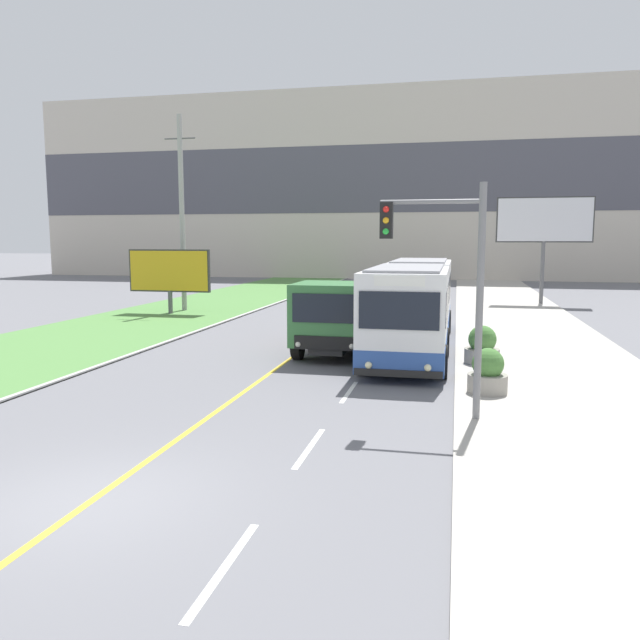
% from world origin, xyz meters
% --- Properties ---
extents(ground_plane, '(300.00, 300.00, 0.00)m').
position_xyz_m(ground_plane, '(0.00, 0.00, 0.00)').
color(ground_plane, slate).
extents(lane_marking_centre, '(2.88, 140.00, 0.01)m').
position_xyz_m(lane_marking_centre, '(0.41, 2.89, 0.00)').
color(lane_marking_centre, gold).
rests_on(lane_marking_centre, ground_plane).
extents(apartment_block_background, '(80.00, 8.04, 19.21)m').
position_xyz_m(apartment_block_background, '(0.00, 59.18, 9.61)').
color(apartment_block_background, beige).
rests_on(apartment_block_background, ground_plane).
extents(city_bus, '(2.66, 12.97, 3.19)m').
position_xyz_m(city_bus, '(3.96, 15.08, 1.62)').
color(city_bus, white).
rests_on(city_bus, ground_plane).
extents(dump_truck, '(2.60, 6.56, 2.60)m').
position_xyz_m(dump_truck, '(1.43, 12.94, 1.32)').
color(dump_truck, black).
rests_on(dump_truck, ground_plane).
extents(utility_pole_far, '(1.80, 0.28, 10.88)m').
position_xyz_m(utility_pole_far, '(-9.68, 24.68, 5.50)').
color(utility_pole_far, '#9E9E99').
rests_on(utility_pole_far, ground_plane).
extents(traffic_light_mast, '(2.28, 0.32, 5.26)m').
position_xyz_m(traffic_light_mast, '(5.28, 5.71, 3.37)').
color(traffic_light_mast, slate).
rests_on(traffic_light_mast, ground_plane).
extents(billboard_large, '(5.71, 0.24, 6.63)m').
position_xyz_m(billboard_large, '(10.66, 32.45, 5.04)').
color(billboard_large, '#59595B').
rests_on(billboard_large, ground_plane).
extents(billboard_small, '(4.64, 0.24, 3.51)m').
position_xyz_m(billboard_small, '(-9.74, 23.01, 2.31)').
color(billboard_small, '#59595B').
rests_on(billboard_small, ground_plane).
extents(planter_round_near, '(1.02, 1.02, 1.18)m').
position_xyz_m(planter_round_near, '(6.33, 8.18, 0.59)').
color(planter_round_near, gray).
rests_on(planter_round_near, sidewalk_right).
extents(planter_round_second, '(1.11, 1.11, 1.23)m').
position_xyz_m(planter_round_second, '(6.34, 12.17, 0.61)').
color(planter_round_second, gray).
rests_on(planter_round_second, sidewalk_right).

